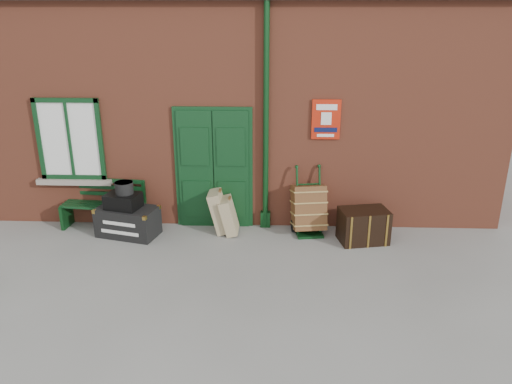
{
  "coord_description": "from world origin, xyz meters",
  "views": [
    {
      "loc": [
        0.82,
        -7.19,
        3.86
      ],
      "look_at": [
        0.51,
        0.6,
        1.0
      ],
      "focal_mm": 35.0,
      "sensor_mm": 36.0,
      "label": 1
    }
  ],
  "objects_px": {
    "bench": "(104,203)",
    "dark_trunk": "(363,226)",
    "houdini_trunk": "(128,221)",
    "porter_trolley": "(309,208)"
  },
  "relations": [
    {
      "from": "porter_trolley",
      "to": "houdini_trunk",
      "type": "bearing_deg",
      "value": 176.21
    },
    {
      "from": "houdini_trunk",
      "to": "dark_trunk",
      "type": "height_order",
      "value": "dark_trunk"
    },
    {
      "from": "houdini_trunk",
      "to": "porter_trolley",
      "type": "relative_size",
      "value": 0.88
    },
    {
      "from": "porter_trolley",
      "to": "dark_trunk",
      "type": "bearing_deg",
      "value": -28.61
    },
    {
      "from": "porter_trolley",
      "to": "dark_trunk",
      "type": "relative_size",
      "value": 1.47
    },
    {
      "from": "bench",
      "to": "porter_trolley",
      "type": "bearing_deg",
      "value": 3.87
    },
    {
      "from": "houdini_trunk",
      "to": "dark_trunk",
      "type": "relative_size",
      "value": 1.29
    },
    {
      "from": "bench",
      "to": "houdini_trunk",
      "type": "xyz_separation_m",
      "value": [
        0.53,
        -0.35,
        -0.21
      ]
    },
    {
      "from": "bench",
      "to": "houdini_trunk",
      "type": "relative_size",
      "value": 1.47
    },
    {
      "from": "bench",
      "to": "dark_trunk",
      "type": "xyz_separation_m",
      "value": [
        4.73,
        -0.45,
        -0.18
      ]
    }
  ]
}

